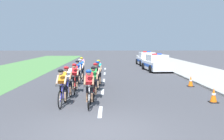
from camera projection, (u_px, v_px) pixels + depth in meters
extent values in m
plane|color=#424247|center=(98.00, 132.00, 7.36)|extent=(160.00, 160.00, 0.00)
cube|color=#A3A099|center=(203.00, 73.00, 21.40)|extent=(4.93, 60.00, 0.12)
cube|color=#9E9E99|center=(174.00, 73.00, 21.36)|extent=(0.16, 60.00, 0.13)
cube|color=#4C7F42|center=(3.00, 74.00, 21.15)|extent=(7.00, 60.00, 0.01)
cube|color=white|center=(100.00, 112.00, 9.49)|extent=(0.14, 1.60, 0.01)
cube|color=white|center=(103.00, 91.00, 13.47)|extent=(0.14, 1.60, 0.01)
cube|color=white|center=(104.00, 80.00, 17.45)|extent=(0.14, 1.60, 0.01)
cube|color=white|center=(105.00, 73.00, 21.43)|extent=(0.14, 1.60, 0.01)
cube|color=white|center=(105.00, 69.00, 25.40)|extent=(0.14, 1.60, 0.01)
torus|color=black|center=(60.00, 100.00, 9.89)|extent=(0.07, 0.73, 0.72)
cylinder|color=#99999E|center=(60.00, 100.00, 9.89)|extent=(0.06, 0.06, 0.06)
torus|color=black|center=(65.00, 94.00, 10.89)|extent=(0.07, 0.73, 0.72)
cylinder|color=#99999E|center=(65.00, 94.00, 10.89)|extent=(0.06, 0.06, 0.06)
cylinder|color=#1E1E99|center=(62.00, 84.00, 10.28)|extent=(0.05, 0.55, 0.04)
cylinder|color=#1E1E99|center=(62.00, 93.00, 10.14)|extent=(0.06, 0.48, 0.63)
cylinder|color=#1E1E99|center=(63.00, 90.00, 10.51)|extent=(0.04, 0.04, 0.65)
cylinder|color=black|center=(60.00, 86.00, 9.94)|extent=(0.42, 0.04, 0.03)
cube|color=black|center=(63.00, 82.00, 10.48)|extent=(0.11, 0.22, 0.05)
cube|color=orange|center=(63.00, 78.00, 10.33)|extent=(0.30, 0.56, 0.45)
cube|color=black|center=(63.00, 81.00, 10.46)|extent=(0.29, 0.21, 0.18)
cylinder|color=black|center=(65.00, 90.00, 10.45)|extent=(0.12, 0.23, 0.40)
cylinder|color=tan|center=(65.00, 97.00, 10.40)|extent=(0.09, 0.16, 0.36)
cylinder|color=black|center=(61.00, 90.00, 10.45)|extent=(0.12, 0.17, 0.40)
cylinder|color=tan|center=(61.00, 97.00, 10.40)|extent=(0.09, 0.13, 0.36)
cylinder|color=tan|center=(65.00, 80.00, 10.12)|extent=(0.09, 0.40, 0.35)
cylinder|color=tan|center=(57.00, 80.00, 10.13)|extent=(0.09, 0.40, 0.35)
sphere|color=tan|center=(61.00, 73.00, 10.01)|extent=(0.19, 0.19, 0.19)
ellipsoid|color=black|center=(61.00, 71.00, 9.99)|extent=(0.24, 0.32, 0.24)
torus|color=black|center=(89.00, 101.00, 9.69)|extent=(0.05, 0.72, 0.72)
cylinder|color=#99999E|center=(89.00, 101.00, 9.69)|extent=(0.06, 0.06, 0.06)
torus|color=black|center=(90.00, 95.00, 10.68)|extent=(0.05, 0.72, 0.72)
cylinder|color=#99999E|center=(90.00, 95.00, 10.68)|extent=(0.06, 0.06, 0.06)
cylinder|color=white|center=(89.00, 85.00, 10.08)|extent=(0.04, 0.55, 0.04)
cylinder|color=white|center=(89.00, 94.00, 9.94)|extent=(0.04, 0.48, 0.63)
cylinder|color=white|center=(90.00, 91.00, 10.31)|extent=(0.04, 0.04, 0.65)
cylinder|color=black|center=(89.00, 87.00, 9.73)|extent=(0.42, 0.03, 0.03)
cube|color=black|center=(90.00, 83.00, 10.27)|extent=(0.10, 0.22, 0.05)
cube|color=red|center=(89.00, 78.00, 10.13)|extent=(0.28, 0.54, 0.47)
cube|color=black|center=(90.00, 82.00, 10.26)|extent=(0.28, 0.20, 0.18)
cylinder|color=black|center=(92.00, 91.00, 10.25)|extent=(0.11, 0.22, 0.40)
cylinder|color=#9E7051|center=(92.00, 98.00, 10.19)|extent=(0.09, 0.15, 0.36)
cylinder|color=black|center=(87.00, 91.00, 10.24)|extent=(0.11, 0.17, 0.40)
cylinder|color=#9E7051|center=(87.00, 98.00, 10.19)|extent=(0.09, 0.12, 0.36)
cylinder|color=#9E7051|center=(93.00, 80.00, 9.92)|extent=(0.08, 0.40, 0.35)
cylinder|color=#9E7051|center=(85.00, 80.00, 9.91)|extent=(0.08, 0.40, 0.35)
sphere|color=#9E7051|center=(89.00, 73.00, 9.80)|extent=(0.19, 0.19, 0.19)
ellipsoid|color=blue|center=(89.00, 72.00, 9.79)|extent=(0.23, 0.32, 0.24)
torus|color=black|center=(66.00, 93.00, 11.11)|extent=(0.10, 0.73, 0.72)
cylinder|color=#99999E|center=(66.00, 93.00, 11.11)|extent=(0.06, 0.06, 0.06)
torus|color=black|center=(71.00, 89.00, 12.10)|extent=(0.10, 0.73, 0.72)
cylinder|color=#99999E|center=(71.00, 89.00, 12.10)|extent=(0.06, 0.06, 0.06)
cylinder|color=#1E1E99|center=(68.00, 80.00, 11.50)|extent=(0.08, 0.55, 0.04)
cylinder|color=#1E1E99|center=(67.00, 87.00, 11.36)|extent=(0.08, 0.48, 0.63)
cylinder|color=#1E1E99|center=(69.00, 86.00, 11.73)|extent=(0.04, 0.04, 0.65)
cylinder|color=black|center=(66.00, 81.00, 11.15)|extent=(0.42, 0.06, 0.03)
cube|color=black|center=(69.00, 78.00, 11.69)|extent=(0.12, 0.23, 0.05)
cube|color=white|center=(68.00, 74.00, 11.55)|extent=(0.32, 0.56, 0.47)
cube|color=black|center=(69.00, 77.00, 11.68)|extent=(0.29, 0.22, 0.18)
cylinder|color=black|center=(71.00, 85.00, 11.66)|extent=(0.13, 0.23, 0.40)
cylinder|color=#9E7051|center=(70.00, 91.00, 11.61)|extent=(0.10, 0.16, 0.36)
cylinder|color=black|center=(67.00, 85.00, 11.67)|extent=(0.12, 0.18, 0.40)
cylinder|color=#9E7051|center=(66.00, 91.00, 11.62)|extent=(0.10, 0.13, 0.36)
cylinder|color=#9E7051|center=(71.00, 76.00, 11.33)|extent=(0.11, 0.41, 0.35)
cylinder|color=#9E7051|center=(63.00, 76.00, 11.35)|extent=(0.11, 0.41, 0.35)
sphere|color=#9E7051|center=(66.00, 69.00, 11.23)|extent=(0.19, 0.19, 0.19)
ellipsoid|color=red|center=(66.00, 68.00, 11.21)|extent=(0.25, 0.33, 0.24)
torus|color=black|center=(93.00, 93.00, 11.16)|extent=(0.06, 0.72, 0.72)
cylinder|color=#99999E|center=(93.00, 93.00, 11.16)|extent=(0.06, 0.06, 0.06)
torus|color=black|center=(94.00, 89.00, 12.15)|extent=(0.06, 0.72, 0.72)
cylinder|color=#99999E|center=(94.00, 89.00, 12.15)|extent=(0.06, 0.06, 0.06)
cylinder|color=#B21919|center=(94.00, 79.00, 11.55)|extent=(0.05, 0.55, 0.04)
cylinder|color=#B21919|center=(94.00, 87.00, 11.41)|extent=(0.05, 0.48, 0.63)
cylinder|color=#B21919|center=(94.00, 85.00, 11.78)|extent=(0.04, 0.04, 0.65)
cylinder|color=black|center=(93.00, 81.00, 11.21)|extent=(0.42, 0.04, 0.03)
cube|color=black|center=(94.00, 78.00, 11.75)|extent=(0.11, 0.22, 0.05)
cube|color=green|center=(94.00, 74.00, 11.60)|extent=(0.29, 0.55, 0.47)
cube|color=black|center=(94.00, 77.00, 11.73)|extent=(0.29, 0.21, 0.18)
cylinder|color=black|center=(96.00, 85.00, 11.72)|extent=(0.12, 0.23, 0.40)
cylinder|color=#9E7051|center=(96.00, 91.00, 11.67)|extent=(0.09, 0.16, 0.36)
cylinder|color=black|center=(92.00, 85.00, 11.71)|extent=(0.11, 0.17, 0.40)
cylinder|color=#9E7051|center=(92.00, 91.00, 11.66)|extent=(0.09, 0.12, 0.36)
cylinder|color=#9E7051|center=(97.00, 76.00, 11.40)|extent=(0.09, 0.40, 0.35)
cylinder|color=#9E7051|center=(90.00, 76.00, 11.39)|extent=(0.09, 0.40, 0.35)
sphere|color=#9E7051|center=(93.00, 69.00, 11.28)|extent=(0.19, 0.19, 0.19)
ellipsoid|color=black|center=(93.00, 68.00, 11.26)|extent=(0.24, 0.32, 0.24)
torus|color=black|center=(74.00, 87.00, 12.61)|extent=(0.08, 0.73, 0.72)
cylinder|color=#99999E|center=(74.00, 87.00, 12.61)|extent=(0.06, 0.06, 0.06)
torus|color=black|center=(76.00, 84.00, 13.60)|extent=(0.08, 0.73, 0.72)
cylinder|color=#99999E|center=(76.00, 84.00, 13.60)|extent=(0.06, 0.06, 0.06)
cylinder|color=#B21919|center=(75.00, 75.00, 13.00)|extent=(0.06, 0.55, 0.04)
cylinder|color=#B21919|center=(75.00, 82.00, 12.86)|extent=(0.06, 0.48, 0.63)
cylinder|color=#B21919|center=(75.00, 81.00, 13.23)|extent=(0.04, 0.04, 0.65)
cylinder|color=black|center=(74.00, 77.00, 12.65)|extent=(0.42, 0.05, 0.03)
cube|color=black|center=(75.00, 74.00, 13.19)|extent=(0.11, 0.22, 0.05)
cube|color=red|center=(75.00, 71.00, 13.05)|extent=(0.31, 0.56, 0.46)
cube|color=black|center=(75.00, 73.00, 13.18)|extent=(0.29, 0.21, 0.18)
cylinder|color=black|center=(77.00, 80.00, 13.17)|extent=(0.12, 0.23, 0.40)
cylinder|color=tan|center=(77.00, 85.00, 13.12)|extent=(0.10, 0.16, 0.36)
cylinder|color=black|center=(73.00, 80.00, 13.16)|extent=(0.12, 0.17, 0.40)
cylinder|color=tan|center=(73.00, 85.00, 13.11)|extent=(0.10, 0.13, 0.36)
cylinder|color=tan|center=(78.00, 72.00, 12.85)|extent=(0.10, 0.40, 0.35)
cylinder|color=tan|center=(71.00, 72.00, 12.83)|extent=(0.10, 0.40, 0.35)
sphere|color=tan|center=(74.00, 66.00, 12.73)|extent=(0.19, 0.19, 0.19)
ellipsoid|color=red|center=(74.00, 65.00, 12.71)|extent=(0.25, 0.33, 0.24)
torus|color=black|center=(95.00, 86.00, 12.98)|extent=(0.11, 0.72, 0.72)
cylinder|color=#99999E|center=(95.00, 86.00, 12.98)|extent=(0.07, 0.07, 0.06)
torus|color=black|center=(97.00, 83.00, 13.97)|extent=(0.11, 0.72, 0.72)
cylinder|color=#99999E|center=(97.00, 83.00, 13.97)|extent=(0.07, 0.07, 0.06)
cylinder|color=#1E1E99|center=(96.00, 74.00, 13.37)|extent=(0.09, 0.55, 0.04)
cylinder|color=#1E1E99|center=(96.00, 81.00, 13.23)|extent=(0.08, 0.48, 0.63)
cylinder|color=#1E1E99|center=(97.00, 80.00, 13.60)|extent=(0.04, 0.04, 0.65)
cylinder|color=black|center=(95.00, 76.00, 13.02)|extent=(0.42, 0.07, 0.03)
cube|color=black|center=(97.00, 73.00, 13.56)|extent=(0.12, 0.23, 0.05)
cube|color=black|center=(96.00, 70.00, 13.42)|extent=(0.33, 0.57, 0.46)
cube|color=black|center=(97.00, 73.00, 13.55)|extent=(0.30, 0.23, 0.18)
cylinder|color=black|center=(98.00, 79.00, 13.53)|extent=(0.13, 0.23, 0.40)
cylinder|color=tan|center=(98.00, 84.00, 13.48)|extent=(0.10, 0.16, 0.36)
cylinder|color=black|center=(95.00, 79.00, 13.54)|extent=(0.13, 0.18, 0.40)
cylinder|color=tan|center=(95.00, 84.00, 13.49)|extent=(0.10, 0.13, 0.36)
cylinder|color=tan|center=(99.00, 71.00, 13.20)|extent=(0.11, 0.41, 0.35)
cylinder|color=tan|center=(93.00, 71.00, 13.22)|extent=(0.11, 0.41, 0.35)
sphere|color=tan|center=(95.00, 66.00, 13.10)|extent=(0.19, 0.19, 0.19)
ellipsoid|color=red|center=(95.00, 64.00, 13.08)|extent=(0.26, 0.33, 0.24)
torus|color=black|center=(77.00, 81.00, 14.88)|extent=(0.09, 0.73, 0.72)
cylinder|color=#99999E|center=(77.00, 81.00, 14.88)|extent=(0.06, 0.06, 0.06)
torus|color=black|center=(78.00, 78.00, 15.88)|extent=(0.09, 0.73, 0.72)
cylinder|color=#99999E|center=(78.00, 78.00, 15.88)|extent=(0.06, 0.06, 0.06)
cylinder|color=#B21919|center=(78.00, 71.00, 15.27)|extent=(0.07, 0.55, 0.04)
cylinder|color=#B21919|center=(78.00, 76.00, 15.13)|extent=(0.07, 0.48, 0.63)
cylinder|color=#B21919|center=(78.00, 75.00, 15.50)|extent=(0.04, 0.04, 0.65)
cylinder|color=black|center=(77.00, 72.00, 14.93)|extent=(0.42, 0.05, 0.03)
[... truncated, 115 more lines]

